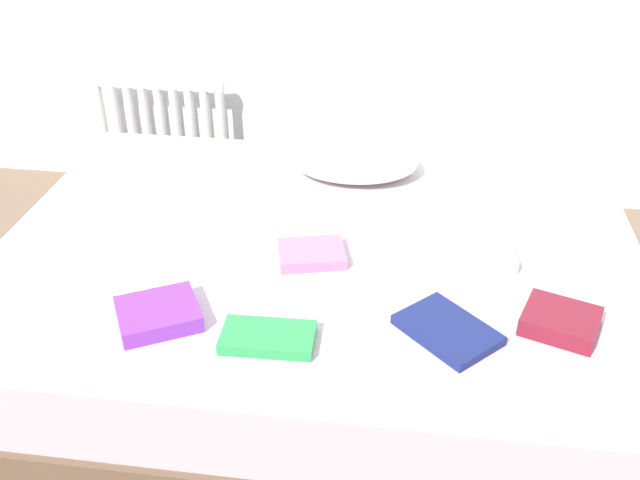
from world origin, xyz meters
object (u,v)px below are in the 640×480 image
at_px(radiator, 162,126).
at_px(pillow, 354,160).
at_px(textbook_maroon, 560,321).
at_px(textbook_white, 479,258).
at_px(textbook_pink, 311,254).
at_px(textbook_navy, 447,330).
at_px(bed, 318,308).
at_px(textbook_green, 268,337).
at_px(textbook_purple, 158,314).

bearing_deg(radiator, pillow, -35.71).
bearing_deg(textbook_maroon, radiator, 156.18).
bearing_deg(textbook_maroon, textbook_white, 144.12).
bearing_deg(textbook_pink, textbook_white, -9.70).
bearing_deg(textbook_white, radiator, 129.92).
bearing_deg(textbook_navy, textbook_maroon, 56.40).
xyz_separation_m(radiator, pillow, (0.99, -0.71, 0.22)).
height_order(bed, textbook_white, textbook_white).
xyz_separation_m(bed, radiator, (-0.92, 1.20, 0.09)).
relative_size(pillow, textbook_green, 1.98).
height_order(bed, textbook_purple, textbook_purple).
xyz_separation_m(bed, textbook_white, (0.49, -0.05, 0.27)).
relative_size(textbook_pink, textbook_navy, 0.79).
bearing_deg(textbook_navy, textbook_purple, -131.65).
relative_size(radiator, pillow, 1.37).
distance_m(radiator, textbook_white, 1.89).
height_order(textbook_green, textbook_purple, textbook_purple).
bearing_deg(textbook_navy, radiator, 174.08).
bearing_deg(textbook_white, textbook_pink, 176.20).
distance_m(textbook_green, textbook_maroon, 0.75).
distance_m(textbook_green, textbook_purple, 0.30).
bearing_deg(bed, textbook_white, -5.64).
bearing_deg(textbook_white, pillow, 119.58).
distance_m(radiator, textbook_purple, 1.74).
relative_size(pillow, textbook_white, 2.32).
relative_size(textbook_white, textbook_green, 0.86).
distance_m(radiator, pillow, 1.23).
bearing_deg(pillow, textbook_purple, -114.29).
xyz_separation_m(textbook_pink, textbook_green, (-0.05, -0.39, -0.00)).
bearing_deg(textbook_pink, textbook_maroon, -33.76).
height_order(radiator, textbook_purple, radiator).
xyz_separation_m(radiator, textbook_maroon, (1.60, -1.53, 0.19)).
relative_size(radiator, textbook_navy, 2.61).
height_order(radiator, textbook_maroon, radiator).
distance_m(pillow, textbook_pink, 0.59).
relative_size(textbook_navy, textbook_purple, 1.20).
bearing_deg(textbook_navy, textbook_green, -123.53).
height_order(pillow, textbook_pink, pillow).
xyz_separation_m(textbook_white, textbook_navy, (-0.10, -0.34, -0.01)).
xyz_separation_m(textbook_white, textbook_maroon, (0.19, -0.28, 0.00)).
distance_m(textbook_white, textbook_green, 0.70).
height_order(pillow, textbook_green, pillow).
bearing_deg(textbook_maroon, pillow, 146.72).
bearing_deg(radiator, textbook_pink, -54.54).
height_order(bed, pillow, pillow).
height_order(textbook_pink, textbook_navy, textbook_pink).
relative_size(bed, radiator, 3.14).
distance_m(textbook_white, textbook_navy, 0.35).
xyz_separation_m(pillow, textbook_navy, (0.33, -0.88, -0.04)).
relative_size(textbook_navy, textbook_green, 1.04).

